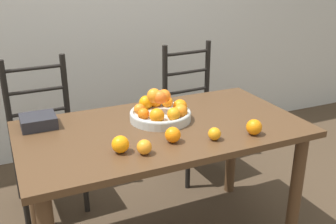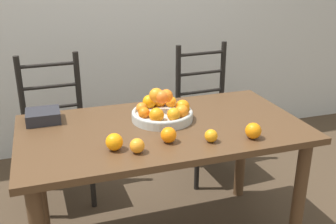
{
  "view_description": "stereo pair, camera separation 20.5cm",
  "coord_description": "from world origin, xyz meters",
  "px_view_note": "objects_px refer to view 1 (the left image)",
  "views": [
    {
      "loc": [
        -0.76,
        -1.76,
        1.58
      ],
      "look_at": [
        0.02,
        -0.01,
        0.84
      ],
      "focal_mm": 42.0,
      "sensor_mm": 36.0,
      "label": 1
    },
    {
      "loc": [
        -0.57,
        -1.84,
        1.58
      ],
      "look_at": [
        0.02,
        -0.01,
        0.84
      ],
      "focal_mm": 42.0,
      "sensor_mm": 36.0,
      "label": 2
    }
  ],
  "objects_px": {
    "book_stack": "(38,121)",
    "chair_left": "(45,140)",
    "orange_loose_2": "(144,147)",
    "orange_loose_4": "(215,134)",
    "fruit_bowl": "(161,111)",
    "orange_loose_1": "(254,127)",
    "chair_right": "(195,114)",
    "orange_loose_3": "(120,144)",
    "orange_loose_0": "(173,135)"
  },
  "relations": [
    {
      "from": "orange_loose_4",
      "to": "orange_loose_3",
      "type": "bearing_deg",
      "value": 172.69
    },
    {
      "from": "orange_loose_0",
      "to": "orange_loose_3",
      "type": "relative_size",
      "value": 0.95
    },
    {
      "from": "book_stack",
      "to": "chair_right",
      "type": "bearing_deg",
      "value": 20.93
    },
    {
      "from": "orange_loose_0",
      "to": "chair_right",
      "type": "xyz_separation_m",
      "value": [
        0.62,
        0.92,
        -0.32
      ]
    },
    {
      "from": "orange_loose_2",
      "to": "fruit_bowl",
      "type": "bearing_deg",
      "value": 56.43
    },
    {
      "from": "orange_loose_2",
      "to": "orange_loose_3",
      "type": "height_order",
      "value": "orange_loose_3"
    },
    {
      "from": "orange_loose_3",
      "to": "book_stack",
      "type": "xyz_separation_m",
      "value": [
        -0.3,
        0.46,
        -0.01
      ]
    },
    {
      "from": "orange_loose_1",
      "to": "orange_loose_2",
      "type": "distance_m",
      "value": 0.58
    },
    {
      "from": "orange_loose_0",
      "to": "book_stack",
      "type": "xyz_separation_m",
      "value": [
        -0.57,
        0.46,
        -0.01
      ]
    },
    {
      "from": "orange_loose_0",
      "to": "orange_loose_1",
      "type": "bearing_deg",
      "value": -11.92
    },
    {
      "from": "orange_loose_2",
      "to": "orange_loose_3",
      "type": "distance_m",
      "value": 0.11
    },
    {
      "from": "orange_loose_2",
      "to": "chair_right",
      "type": "xyz_separation_m",
      "value": [
        0.79,
        0.98,
        -0.32
      ]
    },
    {
      "from": "orange_loose_2",
      "to": "chair_right",
      "type": "distance_m",
      "value": 1.29
    },
    {
      "from": "orange_loose_4",
      "to": "orange_loose_0",
      "type": "bearing_deg",
      "value": 163.08
    },
    {
      "from": "orange_loose_2",
      "to": "orange_loose_4",
      "type": "bearing_deg",
      "value": 0.01
    },
    {
      "from": "fruit_bowl",
      "to": "orange_loose_2",
      "type": "relative_size",
      "value": 4.88
    },
    {
      "from": "chair_left",
      "to": "book_stack",
      "type": "bearing_deg",
      "value": -99.62
    },
    {
      "from": "chair_left",
      "to": "book_stack",
      "type": "height_order",
      "value": "chair_left"
    },
    {
      "from": "orange_loose_4",
      "to": "chair_left",
      "type": "distance_m",
      "value": 1.24
    },
    {
      "from": "orange_loose_0",
      "to": "book_stack",
      "type": "distance_m",
      "value": 0.73
    },
    {
      "from": "fruit_bowl",
      "to": "orange_loose_1",
      "type": "height_order",
      "value": "fruit_bowl"
    },
    {
      "from": "orange_loose_0",
      "to": "orange_loose_3",
      "type": "distance_m",
      "value": 0.26
    },
    {
      "from": "book_stack",
      "to": "orange_loose_2",
      "type": "bearing_deg",
      "value": -52.75
    },
    {
      "from": "orange_loose_3",
      "to": "orange_loose_4",
      "type": "height_order",
      "value": "orange_loose_3"
    },
    {
      "from": "fruit_bowl",
      "to": "orange_loose_1",
      "type": "xyz_separation_m",
      "value": [
        0.35,
        -0.37,
        -0.01
      ]
    },
    {
      "from": "orange_loose_0",
      "to": "chair_left",
      "type": "bearing_deg",
      "value": 118.88
    },
    {
      "from": "fruit_bowl",
      "to": "book_stack",
      "type": "xyz_separation_m",
      "value": [
        -0.63,
        0.17,
        -0.02
      ]
    },
    {
      "from": "orange_loose_0",
      "to": "orange_loose_3",
      "type": "bearing_deg",
      "value": -179.84
    },
    {
      "from": "orange_loose_1",
      "to": "orange_loose_2",
      "type": "height_order",
      "value": "orange_loose_1"
    },
    {
      "from": "book_stack",
      "to": "orange_loose_0",
      "type": "bearing_deg",
      "value": -39.16
    },
    {
      "from": "orange_loose_3",
      "to": "chair_right",
      "type": "distance_m",
      "value": 1.31
    },
    {
      "from": "chair_right",
      "to": "orange_loose_4",
      "type": "bearing_deg",
      "value": -116.81
    },
    {
      "from": "fruit_bowl",
      "to": "orange_loose_1",
      "type": "bearing_deg",
      "value": -46.88
    },
    {
      "from": "orange_loose_3",
      "to": "chair_left",
      "type": "height_order",
      "value": "chair_left"
    },
    {
      "from": "orange_loose_2",
      "to": "orange_loose_4",
      "type": "height_order",
      "value": "orange_loose_2"
    },
    {
      "from": "book_stack",
      "to": "chair_left",
      "type": "bearing_deg",
      "value": 82.09
    },
    {
      "from": "orange_loose_1",
      "to": "chair_left",
      "type": "xyz_separation_m",
      "value": [
        -0.92,
        1.0,
        -0.32
      ]
    },
    {
      "from": "orange_loose_4",
      "to": "orange_loose_1",
      "type": "bearing_deg",
      "value": -7.13
    },
    {
      "from": "orange_loose_3",
      "to": "book_stack",
      "type": "distance_m",
      "value": 0.55
    },
    {
      "from": "fruit_bowl",
      "to": "orange_loose_4",
      "type": "xyz_separation_m",
      "value": [
        0.14,
        -0.35,
        -0.02
      ]
    },
    {
      "from": "orange_loose_2",
      "to": "chair_left",
      "type": "distance_m",
      "value": 1.08
    },
    {
      "from": "fruit_bowl",
      "to": "orange_loose_1",
      "type": "distance_m",
      "value": 0.51
    },
    {
      "from": "orange_loose_3",
      "to": "orange_loose_4",
      "type": "distance_m",
      "value": 0.47
    },
    {
      "from": "orange_loose_2",
      "to": "chair_right",
      "type": "bearing_deg",
      "value": 51.1
    },
    {
      "from": "fruit_bowl",
      "to": "orange_loose_3",
      "type": "bearing_deg",
      "value": -138.37
    },
    {
      "from": "orange_loose_2",
      "to": "orange_loose_4",
      "type": "xyz_separation_m",
      "value": [
        0.37,
        0.0,
        -0.0
      ]
    },
    {
      "from": "orange_loose_1",
      "to": "book_stack",
      "type": "relative_size",
      "value": 0.45
    },
    {
      "from": "chair_right",
      "to": "orange_loose_3",
      "type": "bearing_deg",
      "value": -137.42
    },
    {
      "from": "orange_loose_1",
      "to": "chair_right",
      "type": "bearing_deg",
      "value": 78.42
    },
    {
      "from": "orange_loose_0",
      "to": "orange_loose_4",
      "type": "relative_size",
      "value": 1.21
    }
  ]
}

